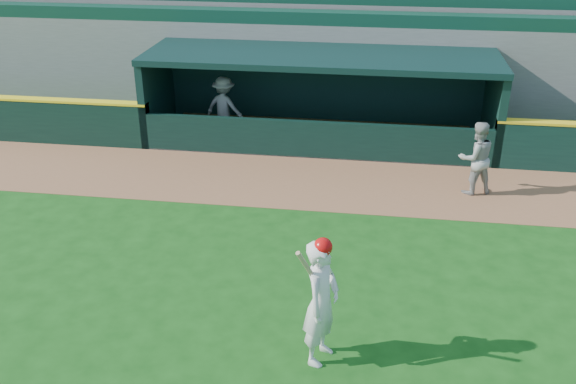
{
  "coord_description": "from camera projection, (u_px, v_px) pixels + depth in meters",
  "views": [
    {
      "loc": [
        1.54,
        -9.07,
        6.45
      ],
      "look_at": [
        0.0,
        1.6,
        1.3
      ],
      "focal_mm": 40.0,
      "sensor_mm": 36.0,
      "label": 1
    }
  ],
  "objects": [
    {
      "name": "dugout",
      "position": [
        321.0,
        91.0,
        17.65
      ],
      "size": [
        9.4,
        2.8,
        2.46
      ],
      "color": "slate",
      "rests_on": "ground"
    },
    {
      "name": "batter_at_plate",
      "position": [
        321.0,
        301.0,
        9.27
      ],
      "size": [
        0.68,
        0.87,
        2.08
      ],
      "color": "silver",
      "rests_on": "ground"
    },
    {
      "name": "ground",
      "position": [
        275.0,
        299.0,
        11.08
      ],
      "size": [
        120.0,
        120.0,
        0.0
      ],
      "primitive_type": "plane",
      "color": "#134611",
      "rests_on": "ground"
    },
    {
      "name": "dugout_player_front",
      "position": [
        476.0,
        158.0,
        14.58
      ],
      "size": [
        1.01,
        0.89,
        1.73
      ],
      "primitive_type": "imported",
      "rotation": [
        0.0,
        0.0,
        3.47
      ],
      "color": "#999994",
      "rests_on": "ground"
    },
    {
      "name": "dugout_player_inside",
      "position": [
        224.0,
        107.0,
        17.98
      ],
      "size": [
        1.24,
        0.92,
        1.72
      ],
      "primitive_type": "imported",
      "rotation": [
        0.0,
        0.0,
        2.86
      ],
      "color": "#999994",
      "rests_on": "ground"
    },
    {
      "name": "stands",
      "position": [
        336.0,
        22.0,
        21.27
      ],
      "size": [
        34.5,
        6.25,
        7.57
      ],
      "color": "slate",
      "rests_on": "ground"
    },
    {
      "name": "warning_track",
      "position": [
        307.0,
        182.0,
        15.46
      ],
      "size": [
        40.0,
        3.0,
        0.01
      ],
      "primitive_type": "cube",
      "color": "brown",
      "rests_on": "ground"
    }
  ]
}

